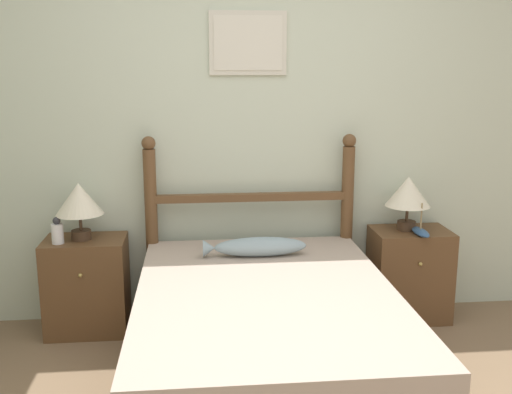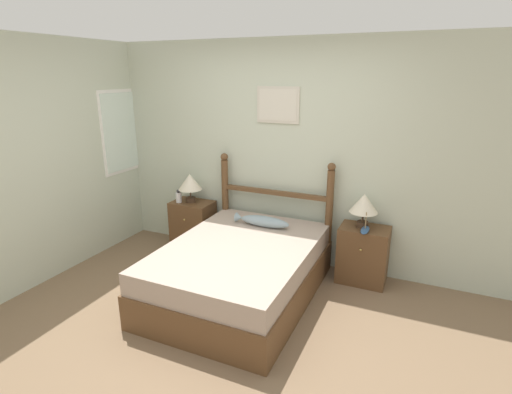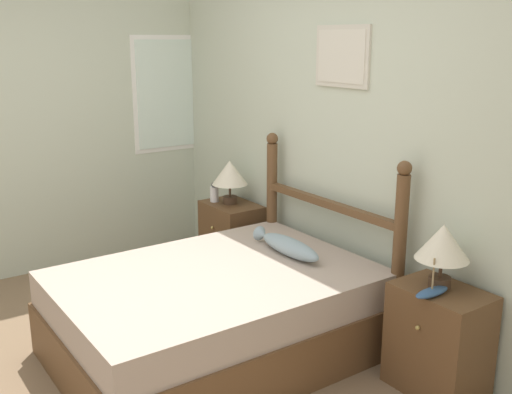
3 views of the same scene
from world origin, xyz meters
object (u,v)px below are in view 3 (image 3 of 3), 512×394
at_px(nightstand_right, 438,341).
at_px(fish_pillow, 288,246).
at_px(bed, 216,314).
at_px(table_lamp_left, 230,174).
at_px(bottle, 214,193).
at_px(table_lamp_right, 443,244).
at_px(model_boat, 432,292).
at_px(nightstand_left, 232,239).

distance_m(nightstand_right, fish_pillow, 1.14).
height_order(bed, table_lamp_left, table_lamp_left).
bearing_deg(bottle, table_lamp_right, 2.28).
distance_m(table_lamp_left, fish_pillow, 1.15).
height_order(bottle, model_boat, model_boat).
bearing_deg(model_boat, fish_pillow, -173.09).
relative_size(nightstand_left, nightstand_right, 1.00).
bearing_deg(table_lamp_right, nightstand_left, -179.67).
bearing_deg(model_boat, bed, -147.36).
xyz_separation_m(bed, fish_pillow, (0.00, 0.57, 0.34)).
xyz_separation_m(nightstand_right, table_lamp_right, (-0.03, 0.01, 0.56)).
distance_m(table_lamp_left, bottle, 0.23).
distance_m(nightstand_right, bottle, 2.32).
distance_m(bed, nightstand_right, 1.34).
bearing_deg(nightstand_right, fish_pillow, -167.09).
relative_size(model_boat, fish_pillow, 0.38).
relative_size(bed, table_lamp_left, 5.28).
relative_size(nightstand_left, bottle, 3.68).
height_order(table_lamp_right, model_boat, table_lamp_right).
bearing_deg(bottle, nightstand_right, 1.94).
height_order(nightstand_right, model_boat, model_boat).
distance_m(bottle, fish_pillow, 1.23).
distance_m(table_lamp_right, fish_pillow, 1.10).
xyz_separation_m(bed, nightstand_left, (-1.07, 0.81, 0.04)).
xyz_separation_m(bed, table_lamp_left, (-1.09, 0.81, 0.60)).
relative_size(nightstand_left, table_lamp_left, 1.70).
bearing_deg(bottle, fish_pillow, -7.83).
relative_size(bottle, fish_pillow, 0.27).
xyz_separation_m(table_lamp_right, fish_pillow, (-1.03, -0.26, -0.26)).
bearing_deg(table_lamp_right, fish_pillow, -166.03).
xyz_separation_m(bed, nightstand_right, (1.07, 0.81, 0.04)).
bearing_deg(model_boat, bottle, 179.10).
bearing_deg(table_lamp_right, model_boat, -67.98).
bearing_deg(fish_pillow, bed, -90.31).
bearing_deg(bottle, table_lamp_left, 29.93).
bearing_deg(fish_pillow, nightstand_right, 12.91).
xyz_separation_m(table_lamp_left, table_lamp_right, (2.12, 0.02, 0.00)).
relative_size(nightstand_right, table_lamp_left, 1.70).
relative_size(nightstand_right, table_lamp_right, 1.70).
bearing_deg(table_lamp_left, nightstand_left, 13.27).
height_order(table_lamp_left, model_boat, table_lamp_left).
distance_m(table_lamp_left, model_boat, 2.19).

